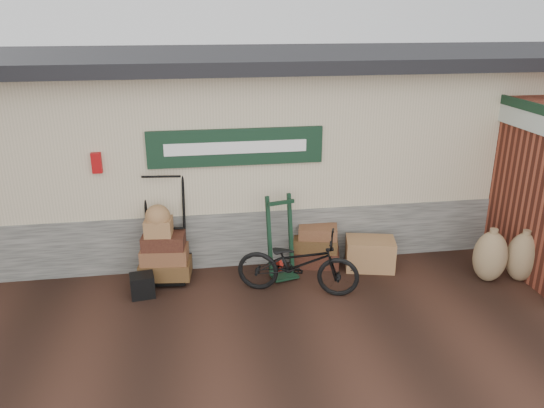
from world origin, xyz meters
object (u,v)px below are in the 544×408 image
at_px(wicker_hamper, 370,254).
at_px(black_trunk, 142,286).
at_px(green_barrow, 281,237).
at_px(porter_trolley, 164,220).
at_px(bicycle, 298,260).
at_px(suitcase_stack, 315,245).

height_order(wicker_hamper, black_trunk, wicker_hamper).
distance_m(green_barrow, black_trunk, 2.14).
xyz_separation_m(green_barrow, black_trunk, (-2.06, -0.33, -0.47)).
bearing_deg(porter_trolley, bicycle, -18.06).
bearing_deg(wicker_hamper, bicycle, -155.79).
xyz_separation_m(porter_trolley, suitcase_stack, (2.33, 0.00, -0.57)).
distance_m(porter_trolley, green_barrow, 1.77).
relative_size(suitcase_stack, wicker_hamper, 1.01).
height_order(wicker_hamper, bicycle, bicycle).
bearing_deg(green_barrow, bicycle, -89.18).
height_order(porter_trolley, green_barrow, porter_trolley).
bearing_deg(black_trunk, suitcase_stack, 12.86).
height_order(green_barrow, bicycle, green_barrow).
bearing_deg(suitcase_stack, porter_trolley, 180.00).
relative_size(wicker_hamper, black_trunk, 2.26).
height_order(green_barrow, black_trunk, green_barrow).
xyz_separation_m(wicker_hamper, bicycle, (-1.28, -0.58, 0.27)).
xyz_separation_m(green_barrow, suitcase_stack, (0.60, 0.28, -0.30)).
distance_m(porter_trolley, wicker_hamper, 3.23).
height_order(black_trunk, bicycle, bicycle).
distance_m(suitcase_stack, black_trunk, 2.74).
relative_size(wicker_hamper, bicycle, 0.43).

